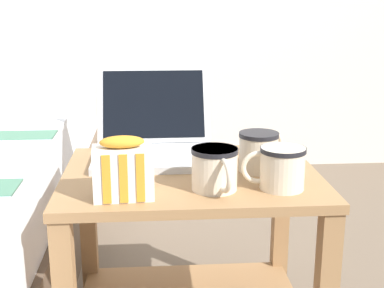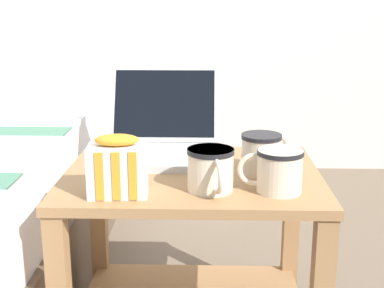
% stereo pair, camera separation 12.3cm
% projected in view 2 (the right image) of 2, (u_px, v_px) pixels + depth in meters
% --- Properties ---
extents(bedside_table, '(0.61, 0.48, 0.49)m').
position_uv_depth(bedside_table, '(192.00, 240.00, 1.33)').
color(bedside_table, '#997047').
rests_on(bedside_table, ground_plane).
extents(laptop, '(0.31, 0.33, 0.22)m').
position_uv_depth(laptop, '(162.00, 138.00, 1.42)').
color(laptop, '#B7BABC').
rests_on(laptop, bedside_table).
extents(mug_front_left, '(0.10, 0.14, 0.09)m').
position_uv_depth(mug_front_left, '(211.00, 168.00, 1.15)').
color(mug_front_left, beige).
rests_on(mug_front_left, bedside_table).
extents(mug_front_right, '(0.12, 0.11, 0.10)m').
position_uv_depth(mug_front_right, '(262.00, 151.00, 1.27)').
color(mug_front_right, beige).
rests_on(mug_front_right, bedside_table).
extents(mug_mid_center, '(0.14, 0.10, 0.09)m').
position_uv_depth(mug_mid_center, '(278.00, 169.00, 1.14)').
color(mug_mid_center, beige).
rests_on(mug_mid_center, bedside_table).
extents(snack_bag, '(0.13, 0.09, 0.13)m').
position_uv_depth(snack_bag, '(118.00, 167.00, 1.13)').
color(snack_bag, white).
rests_on(snack_bag, bedside_table).
extents(cell_phone, '(0.13, 0.16, 0.01)m').
position_uv_depth(cell_phone, '(274.00, 155.00, 1.42)').
color(cell_phone, black).
rests_on(cell_phone, bedside_table).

